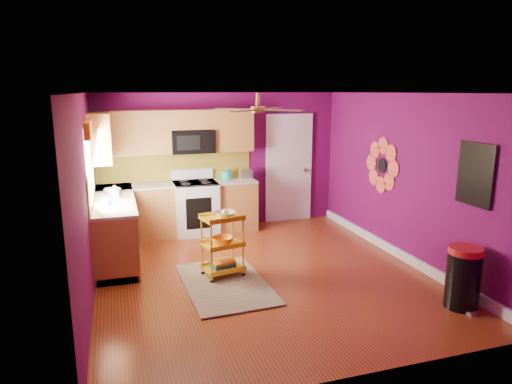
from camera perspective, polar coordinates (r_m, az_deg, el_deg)
name	(u,v)px	position (r m, az deg, el deg)	size (l,w,h in m)	color
ground	(262,274)	(6.54, 0.77, -10.19)	(5.00, 5.00, 0.00)	maroon
room_envelope	(264,159)	(6.11, 1.05, 4.11)	(4.54, 5.04, 2.52)	#610B4F
lower_cabinets	(152,218)	(7.85, -12.83, -3.24)	(2.81, 2.31, 0.94)	#995D29
electric_range	(196,207)	(8.28, -7.55, -1.88)	(0.76, 0.66, 1.13)	white
upper_cabinetry	(153,135)	(7.97, -12.77, 6.99)	(2.80, 2.30, 1.26)	#995D29
left_window	(89,148)	(6.84, -20.13, 5.13)	(0.08, 1.35, 1.08)	white
panel_door	(289,169)	(8.94, 4.10, 2.84)	(0.95, 0.11, 2.15)	white
right_wall_art	(419,169)	(6.87, 19.71, 2.72)	(0.04, 2.74, 1.04)	black
ceiling_fan	(258,109)	(6.23, 0.25, 10.35)	(1.01, 1.01, 0.26)	#BF8C3F
shag_rug	(225,284)	(6.22, -3.89, -11.35)	(1.05, 1.71, 0.02)	black
rolling_cart	(223,242)	(6.32, -4.15, -6.29)	(0.60, 0.49, 0.96)	yellow
trash_can	(463,278)	(6.00, 24.47, -9.71)	(0.47, 0.48, 0.75)	black
teal_kettle	(226,175)	(8.36, -3.72, 2.15)	(0.18, 0.18, 0.21)	#15A39B
toaster	(246,174)	(8.39, -1.28, 2.25)	(0.22, 0.15, 0.18)	beige
soap_bottle_a	(116,192)	(7.17, -17.12, -0.01)	(0.09, 0.09, 0.20)	#EA3F72
soap_bottle_b	(114,190)	(7.38, -17.30, 0.20)	(0.13, 0.13, 0.16)	white
counter_dish	(113,191)	(7.61, -17.50, 0.15)	(0.26, 0.26, 0.06)	white
counter_cup	(106,201)	(6.85, -18.21, -1.09)	(0.12, 0.12, 0.10)	white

